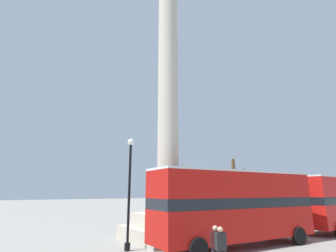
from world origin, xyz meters
name	(u,v)px	position (x,y,z in m)	size (l,w,h in m)	color
ground_plane	(168,240)	(0.00, 0.00, 0.00)	(200.00, 200.00, 0.00)	gray
monument_column	(168,121)	(0.00, 0.00, 8.07)	(5.15, 5.15, 24.22)	#BCB29E
bus_b	(236,204)	(1.95, -4.29, 2.35)	(10.64, 3.26, 4.25)	#B7140F
equestrian_statue	(236,205)	(9.77, 3.02, 1.83)	(3.87, 3.44, 6.32)	#BCB29E
street_lamp	(129,190)	(-3.65, -1.61, 3.16)	(0.38, 0.38, 6.07)	black
pedestrian_near_lamp	(221,247)	(-2.24, -7.26, 0.95)	(0.47, 0.25, 1.70)	#28282D
pedestrian_by_plinth	(216,245)	(-2.11, -6.82, 0.95)	(0.46, 0.41, 1.69)	#28282D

